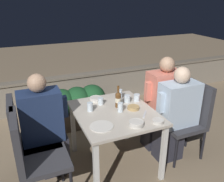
# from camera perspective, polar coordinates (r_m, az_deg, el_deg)

# --- Properties ---
(ground_plane) EXTENTS (16.00, 16.00, 0.00)m
(ground_plane) POSITION_cam_1_polar(r_m,az_deg,el_deg) (3.07, 0.56, -17.02)
(ground_plane) COLOR #847056
(parapet_wall) EXTENTS (9.00, 0.18, 0.60)m
(parapet_wall) POSITION_cam_1_polar(r_m,az_deg,el_deg) (4.42, -8.85, 0.22)
(parapet_wall) COLOR gray
(parapet_wall) RESTS_ON ground_plane
(dining_table) EXTENTS (0.87, 0.99, 0.72)m
(dining_table) POSITION_cam_1_polar(r_m,az_deg,el_deg) (2.71, 0.61, -6.65)
(dining_table) COLOR #BCB2A3
(dining_table) RESTS_ON ground_plane
(planter_hedge) EXTENTS (0.88, 0.47, 0.64)m
(planter_hedge) POSITION_cam_1_polar(r_m,az_deg,el_deg) (3.71, -8.19, -3.25)
(planter_hedge) COLOR brown
(planter_hedge) RESTS_ON ground_plane
(chair_left_near) EXTENTS (0.48, 0.47, 0.96)m
(chair_left_near) POSITION_cam_1_polar(r_m,az_deg,el_deg) (2.42, -18.95, -13.73)
(chair_left_near) COLOR #333338
(chair_left_near) RESTS_ON ground_plane
(chair_left_far) EXTENTS (0.48, 0.47, 0.96)m
(chair_left_far) POSITION_cam_1_polar(r_m,az_deg,el_deg) (2.71, -20.12, -9.72)
(chair_left_far) COLOR #333338
(chair_left_far) RESTS_ON ground_plane
(person_navy_jumper) EXTENTS (0.50, 0.26, 1.21)m
(person_navy_jumper) POSITION_cam_1_polar(r_m,az_deg,el_deg) (2.70, -15.67, -8.30)
(person_navy_jumper) COLOR #282833
(person_navy_jumper) RESTS_ON ground_plane
(chair_right_near) EXTENTS (0.48, 0.47, 0.96)m
(chair_right_near) POSITION_cam_1_polar(r_m,az_deg,el_deg) (3.11, 18.10, -5.16)
(chair_right_near) COLOR #333338
(chair_right_near) RESTS_ON ground_plane
(person_blue_shirt) EXTENTS (0.51, 0.26, 1.19)m
(person_blue_shirt) POSITION_cam_1_polar(r_m,az_deg,el_deg) (2.97, 14.96, -5.58)
(person_blue_shirt) COLOR #282833
(person_blue_shirt) RESTS_ON ground_plane
(chair_right_far) EXTENTS (0.48, 0.47, 0.96)m
(chair_right_far) POSITION_cam_1_polar(r_m,az_deg,el_deg) (3.31, 14.82, -3.09)
(chair_right_far) COLOR #333338
(chair_right_far) RESTS_ON ground_plane
(person_coral_top) EXTENTS (0.51, 0.26, 1.24)m
(person_coral_top) POSITION_cam_1_polar(r_m,az_deg,el_deg) (3.17, 11.81, -2.94)
(person_coral_top) COLOR #282833
(person_coral_top) RESTS_ON ground_plane
(beer_bottle) EXTENTS (0.07, 0.07, 0.26)m
(beer_bottle) POSITION_cam_1_polar(r_m,az_deg,el_deg) (2.73, 1.49, -1.95)
(beer_bottle) COLOR brown
(beer_bottle) RESTS_ON dining_table
(plate_0) EXTENTS (0.24, 0.24, 0.01)m
(plate_0) POSITION_cam_1_polar(r_m,az_deg,el_deg) (2.38, -2.50, -8.49)
(plate_0) COLOR silver
(plate_0) RESTS_ON dining_table
(bowl_0) EXTENTS (0.15, 0.15, 0.05)m
(bowl_0) POSITION_cam_1_polar(r_m,az_deg,el_deg) (2.40, 5.86, -7.70)
(bowl_0) COLOR beige
(bowl_0) RESTS_ON dining_table
(bowl_1) EXTENTS (0.14, 0.14, 0.03)m
(bowl_1) POSITION_cam_1_polar(r_m,az_deg,el_deg) (2.73, 5.17, -3.95)
(bowl_1) COLOR tan
(bowl_1) RESTS_ON dining_table
(bowl_2) EXTENTS (0.12, 0.12, 0.03)m
(bowl_2) POSITION_cam_1_polar(r_m,az_deg,el_deg) (2.48, 11.03, -7.08)
(bowl_2) COLOR beige
(bowl_2) RESTS_ON dining_table
(bowl_3) EXTENTS (0.15, 0.15, 0.04)m
(bowl_3) POSITION_cam_1_polar(r_m,az_deg,el_deg) (2.93, -3.93, -1.86)
(bowl_3) COLOR beige
(bowl_3) RESTS_ON dining_table
(glass_cup_0) EXTENTS (0.06, 0.06, 0.08)m
(glass_cup_0) POSITION_cam_1_polar(r_m,az_deg,el_deg) (2.82, -2.73, -2.45)
(glass_cup_0) COLOR silver
(glass_cup_0) RESTS_ON dining_table
(glass_cup_1) EXTENTS (0.07, 0.07, 0.09)m
(glass_cup_1) POSITION_cam_1_polar(r_m,az_deg,el_deg) (2.88, 3.67, -1.84)
(glass_cup_1) COLOR silver
(glass_cup_1) RESTS_ON dining_table
(glass_cup_2) EXTENTS (0.08, 0.08, 0.09)m
(glass_cup_2) POSITION_cam_1_polar(r_m,az_deg,el_deg) (2.92, 5.97, -1.60)
(glass_cup_2) COLOR silver
(glass_cup_2) RESTS_ON dining_table
(glass_cup_3) EXTENTS (0.06, 0.06, 0.11)m
(glass_cup_3) POSITION_cam_1_polar(r_m,az_deg,el_deg) (2.64, 2.03, -3.93)
(glass_cup_3) COLOR silver
(glass_cup_3) RESTS_ON dining_table
(glass_cup_4) EXTENTS (0.07, 0.07, 0.10)m
(glass_cup_4) POSITION_cam_1_polar(r_m,az_deg,el_deg) (2.67, -5.29, -3.81)
(glass_cup_4) COLOR silver
(glass_cup_4) RESTS_ON dining_table
(glass_cup_5) EXTENTS (0.06, 0.06, 0.12)m
(glass_cup_5) POSITION_cam_1_polar(r_m,az_deg,el_deg) (2.97, 1.87, -0.73)
(glass_cup_5) COLOR silver
(glass_cup_5) RESTS_ON dining_table
(fork_0) EXTENTS (0.12, 0.15, 0.01)m
(fork_0) POSITION_cam_1_polar(r_m,az_deg,el_deg) (2.62, 7.87, -5.55)
(fork_0) COLOR silver
(fork_0) RESTS_ON dining_table
(potted_plant) EXTENTS (0.40, 0.40, 0.83)m
(potted_plant) POSITION_cam_1_polar(r_m,az_deg,el_deg) (3.77, 11.47, -0.54)
(potted_plant) COLOR brown
(potted_plant) RESTS_ON ground_plane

